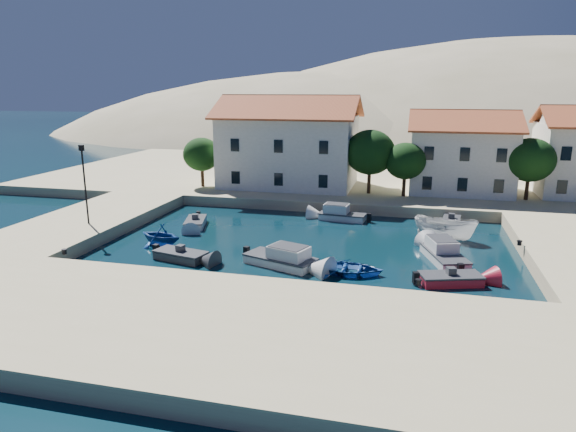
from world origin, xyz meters
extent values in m
plane|color=black|center=(0.00, 0.00, 0.00)|extent=(400.00, 400.00, 0.00)
cube|color=tan|center=(0.00, -6.00, 0.50)|extent=(52.00, 12.00, 1.00)
cube|color=tan|center=(-19.00, 10.00, 0.50)|extent=(8.00, 20.00, 1.00)
cube|color=tan|center=(2.00, 38.00, 0.50)|extent=(80.00, 36.00, 1.00)
ellipsoid|color=gray|center=(-10.00, 110.00, -20.00)|extent=(198.00, 126.00, 72.00)
ellipsoid|color=gray|center=(35.00, 130.00, -25.00)|extent=(220.00, 176.00, 99.00)
cube|color=silver|center=(-6.00, 28.00, 4.75)|extent=(14.00, 9.00, 7.50)
pyramid|color=#963522|center=(-6.00, 28.00, 9.60)|extent=(14.70, 9.45, 2.20)
cube|color=silver|center=(12.00, 29.00, 4.25)|extent=(10.00, 8.00, 6.50)
pyramid|color=#963522|center=(12.00, 29.00, 8.40)|extent=(10.50, 8.40, 1.80)
cylinder|color=#382314|center=(-15.00, 25.00, 2.25)|extent=(0.36, 0.36, 2.50)
ellipsoid|color=black|center=(-15.00, 25.00, 4.50)|extent=(4.00, 4.00, 3.60)
cylinder|color=#382314|center=(3.00, 25.50, 2.50)|extent=(0.36, 0.36, 3.00)
ellipsoid|color=black|center=(3.00, 25.50, 5.20)|extent=(5.00, 5.00, 4.50)
cylinder|color=#382314|center=(6.50, 25.00, 2.25)|extent=(0.36, 0.36, 2.50)
ellipsoid|color=black|center=(6.50, 25.00, 4.50)|extent=(4.00, 4.00, 3.60)
cylinder|color=#382314|center=(18.00, 26.00, 2.38)|extent=(0.36, 0.36, 2.75)
ellipsoid|color=black|center=(18.00, 26.00, 4.85)|extent=(4.60, 4.60, 4.14)
cylinder|color=black|center=(-17.50, 8.00, 4.00)|extent=(0.14, 0.14, 6.00)
cube|color=black|center=(-17.50, 8.00, 7.00)|extent=(0.35, 0.25, 0.45)
cylinder|color=black|center=(-14.30, 0.80, 1.15)|extent=(0.36, 0.36, 0.30)
cylinder|color=black|center=(8.00, 0.80, 1.15)|extent=(0.36, 0.36, 0.30)
cylinder|color=black|center=(14.70, 10.00, 1.15)|extent=(0.36, 0.36, 0.30)
cube|color=#343539|center=(-7.80, 4.25, 0.25)|extent=(3.86, 2.36, 0.90)
cube|color=#343539|center=(-7.80, 4.25, 0.58)|extent=(3.95, 2.41, 0.10)
cube|color=#343539|center=(-7.80, 4.25, 0.80)|extent=(0.60, 0.60, 0.50)
cube|color=silver|center=(-0.89, 4.85, 0.25)|extent=(5.12, 3.48, 0.90)
cube|color=#343539|center=(-0.89, 4.85, 0.58)|extent=(5.24, 3.56, 0.10)
cube|color=silver|center=(-0.89, 4.85, 0.95)|extent=(2.93, 2.45, 0.90)
imported|color=navy|center=(3.69, 4.35, 0.00)|extent=(4.45, 3.18, 0.92)
cube|color=maroon|center=(9.92, 4.04, 0.25)|extent=(3.87, 2.60, 0.90)
cube|color=#343539|center=(9.92, 4.04, 0.58)|extent=(3.96, 2.66, 0.10)
cube|color=#343539|center=(9.92, 4.04, 0.80)|extent=(0.63, 0.63, 0.50)
cube|color=silver|center=(9.75, 8.32, 0.25)|extent=(3.22, 5.04, 0.90)
cube|color=#343539|center=(9.75, 8.32, 0.58)|extent=(3.29, 5.15, 0.10)
cube|color=silver|center=(9.75, 8.32, 0.95)|extent=(2.29, 2.85, 0.90)
imported|color=silver|center=(10.02, 13.97, 0.00)|extent=(5.30, 3.44, 1.92)
cube|color=silver|center=(10.74, 18.26, 0.25)|extent=(1.76, 3.14, 0.90)
cube|color=#343539|center=(10.74, 18.26, 0.58)|extent=(1.80, 3.21, 0.10)
cube|color=#343539|center=(10.74, 18.26, 0.80)|extent=(0.56, 0.56, 0.50)
imported|color=navy|center=(-10.77, 7.13, 0.00)|extent=(4.03, 3.67, 1.82)
cube|color=silver|center=(-10.47, 12.72, 0.25)|extent=(2.44, 3.75, 0.90)
cube|color=#343539|center=(-10.47, 12.72, 0.58)|extent=(2.50, 3.83, 0.10)
cube|color=#343539|center=(-10.47, 12.72, 0.80)|extent=(0.62, 0.62, 0.50)
cube|color=silver|center=(1.42, 17.83, 0.25)|extent=(4.17, 2.09, 0.90)
cube|color=#343539|center=(1.42, 17.83, 0.58)|extent=(4.26, 2.14, 0.10)
cube|color=silver|center=(1.42, 17.83, 0.95)|extent=(2.26, 1.65, 0.90)
camera|label=1|loc=(7.42, -26.42, 11.46)|focal=32.00mm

